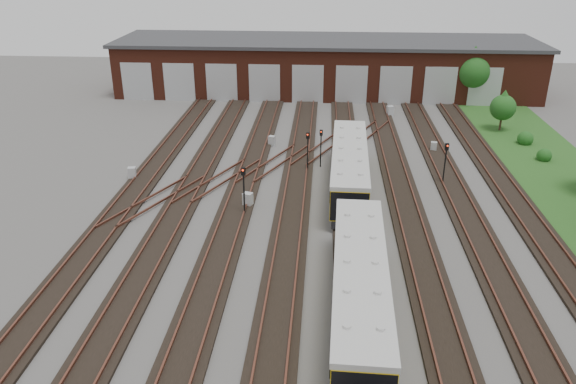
{
  "coord_description": "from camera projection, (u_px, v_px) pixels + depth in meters",
  "views": [
    {
      "loc": [
        0.08,
        -29.93,
        17.31
      ],
      "look_at": [
        -2.24,
        4.06,
        2.0
      ],
      "focal_mm": 35.0,
      "sensor_mm": 36.0,
      "label": 1
    }
  ],
  "objects": [
    {
      "name": "relay_cabinet_2",
      "position": [
        248.0,
        200.0,
        39.71
      ],
      "size": [
        0.77,
        0.7,
        1.05
      ],
      "primitive_type": "cube",
      "rotation": [
        0.0,
        0.0,
        -0.34
      ],
      "color": "#A7AAAC",
      "rests_on": "ground"
    },
    {
      "name": "bush_2",
      "position": [
        545.0,
        154.0,
        48.04
      ],
      "size": [
        1.25,
        1.25,
        1.25
      ],
      "primitive_type": "sphere",
      "color": "#144413",
      "rests_on": "ground"
    },
    {
      "name": "relay_cabinet_1",
      "position": [
        272.0,
        141.0,
        51.54
      ],
      "size": [
        0.7,
        0.65,
        0.94
      ],
      "primitive_type": "cube",
      "rotation": [
        0.0,
        0.0,
        -0.4
      ],
      "color": "#A7AAAC",
      "rests_on": "ground"
    },
    {
      "name": "relay_cabinet_4",
      "position": [
        434.0,
        147.0,
        50.15
      ],
      "size": [
        0.61,
        0.54,
        0.89
      ],
      "primitive_type": "cube",
      "rotation": [
        0.0,
        0.0,
        -0.2
      ],
      "color": "#A7AAAC",
      "rests_on": "ground"
    },
    {
      "name": "metro_train",
      "position": [
        360.0,
        288.0,
        27.31
      ],
      "size": [
        3.0,
        46.36,
        2.95
      ],
      "rotation": [
        0.0,
        0.0,
        -0.03
      ],
      "color": "black",
      "rests_on": "ground"
    },
    {
      "name": "signal_mast_3",
      "position": [
        446.0,
        158.0,
        42.76
      ],
      "size": [
        0.29,
        0.27,
        3.33
      ],
      "rotation": [
        0.0,
        0.0,
        0.14
      ],
      "color": "black",
      "rests_on": "ground"
    },
    {
      "name": "track_network",
      "position": [
        317.0,
        244.0,
        34.84
      ],
      "size": [
        30.4,
        70.0,
        0.33
      ],
      "color": "black",
      "rests_on": "ground"
    },
    {
      "name": "bush_1",
      "position": [
        526.0,
        137.0,
        51.88
      ],
      "size": [
        1.43,
        1.43,
        1.43
      ],
      "primitive_type": "sphere",
      "color": "#144413",
      "rests_on": "ground"
    },
    {
      "name": "tree_1",
      "position": [
        503.0,
        105.0,
        54.83
      ],
      "size": [
        2.49,
        2.49,
        4.13
      ],
      "color": "#352417",
      "rests_on": "ground"
    },
    {
      "name": "signal_mast_0",
      "position": [
        244.0,
        185.0,
        37.79
      ],
      "size": [
        0.3,
        0.28,
        3.52
      ],
      "rotation": [
        0.0,
        0.0,
        -0.14
      ],
      "color": "black",
      "rests_on": "ground"
    },
    {
      "name": "maintenance_shed",
      "position": [
        326.0,
        65.0,
        69.4
      ],
      "size": [
        51.0,
        12.5,
        6.35
      ],
      "color": "#542115",
      "rests_on": "ground"
    },
    {
      "name": "tree_0",
      "position": [
        473.0,
        67.0,
        63.41
      ],
      "size": [
        3.99,
        3.99,
        6.61
      ],
      "color": "#352417",
      "rests_on": "ground"
    },
    {
      "name": "signal_mast_1",
      "position": [
        308.0,
        147.0,
        45.16
      ],
      "size": [
        0.3,
        0.28,
        3.33
      ],
      "rotation": [
        0.0,
        0.0,
        -0.33
      ],
      "color": "black",
      "rests_on": "ground"
    },
    {
      "name": "ground",
      "position": [
        320.0,
        250.0,
        34.34
      ],
      "size": [
        120.0,
        120.0,
        0.0
      ],
      "primitive_type": "plane",
      "color": "#474541",
      "rests_on": "ground"
    },
    {
      "name": "signal_mast_2",
      "position": [
        321.0,
        144.0,
        46.11
      ],
      "size": [
        0.26,
        0.24,
        3.23
      ],
      "rotation": [
        0.0,
        0.0,
        -0.15
      ],
      "color": "black",
      "rests_on": "ground"
    },
    {
      "name": "grass_verge",
      "position": [
        574.0,
        192.0,
        42.25
      ],
      "size": [
        8.0,
        55.0,
        0.05
      ],
      "primitive_type": "cube",
      "color": "#1F4617",
      "rests_on": "ground"
    },
    {
      "name": "relay_cabinet_0",
      "position": [
        132.0,
        173.0,
        44.27
      ],
      "size": [
        0.7,
        0.62,
        1.01
      ],
      "primitive_type": "cube",
      "rotation": [
        0.0,
        0.0,
        0.21
      ],
      "color": "#A7AAAC",
      "rests_on": "ground"
    },
    {
      "name": "relay_cabinet_3",
      "position": [
        390.0,
        111.0,
        60.26
      ],
      "size": [
        0.81,
        0.74,
        1.1
      ],
      "primitive_type": "cube",
      "rotation": [
        0.0,
        0.0,
        0.34
      ],
      "color": "#A7AAAC",
      "rests_on": "ground"
    }
  ]
}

